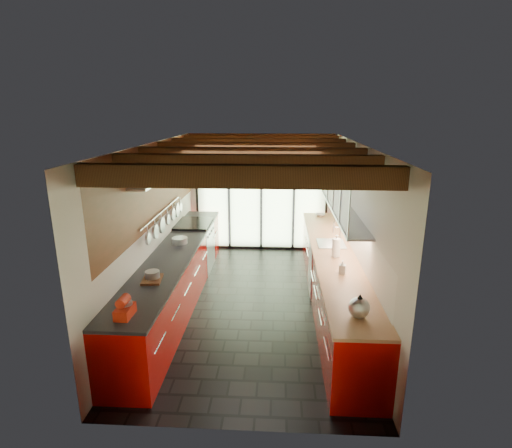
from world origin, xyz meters
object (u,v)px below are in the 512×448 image
(soap_bottle, at_px, (342,267))
(bowl, at_px, (320,215))
(paper_towel, at_px, (336,248))
(stand_mixer, at_px, (125,308))
(kettle, at_px, (359,306))

(soap_bottle, relative_size, bowl, 0.95)
(soap_bottle, bearing_deg, paper_towel, 90.00)
(stand_mixer, bearing_deg, paper_towel, 37.93)
(kettle, xyz_separation_m, soap_bottle, (0.00, 1.19, -0.03))
(stand_mixer, xyz_separation_m, soap_bottle, (2.54, 1.32, -0.00))
(paper_towel, relative_size, bowl, 1.69)
(kettle, height_order, paper_towel, paper_towel)
(paper_towel, bearing_deg, kettle, -90.00)
(kettle, xyz_separation_m, bowl, (0.00, 4.30, -0.10))
(paper_towel, xyz_separation_m, soap_bottle, (0.00, -0.66, -0.05))
(stand_mixer, relative_size, bowl, 1.38)
(kettle, xyz_separation_m, paper_towel, (0.00, 1.85, 0.02))
(stand_mixer, height_order, paper_towel, paper_towel)
(soap_bottle, bearing_deg, kettle, -90.00)
(paper_towel, xyz_separation_m, bowl, (0.00, 2.45, -0.12))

